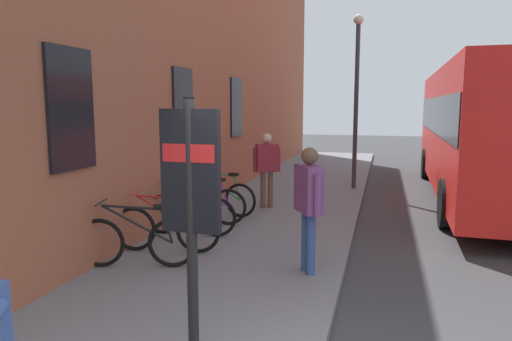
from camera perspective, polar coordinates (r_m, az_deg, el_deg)
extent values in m
plane|color=#38383A|center=(9.54, 18.26, -7.24)|extent=(60.00, 60.00, 0.00)
cube|color=slate|center=(11.67, 4.19, -3.79)|extent=(24.00, 3.50, 0.12)
cube|color=#9E563D|center=(13.13, -3.93, 17.73)|extent=(22.00, 0.60, 9.33)
cube|color=black|center=(6.54, -21.89, 7.05)|extent=(0.90, 0.06, 1.60)
cube|color=black|center=(9.57, -9.01, 7.65)|extent=(0.90, 0.06, 1.60)
cube|color=black|center=(12.84, -2.47, 7.81)|extent=(0.90, 0.06, 1.60)
torus|color=black|center=(7.11, -18.72, -8.46)|extent=(0.25, 0.71, 0.72)
torus|color=black|center=(6.84, -10.28, -8.80)|extent=(0.25, 0.71, 0.72)
cylinder|color=black|center=(6.88, -14.46, -6.46)|extent=(0.30, 0.99, 0.58)
cylinder|color=black|center=(6.84, -15.14, -4.42)|extent=(0.26, 0.83, 0.09)
cylinder|color=black|center=(6.79, -10.96, -6.76)|extent=(0.08, 0.19, 0.51)
cube|color=black|center=(6.74, -11.65, -4.36)|extent=(0.15, 0.22, 0.06)
cylinder|color=black|center=(6.95, -18.55, -3.73)|extent=(0.47, 0.15, 0.02)
torus|color=black|center=(7.73, -14.81, -6.98)|extent=(0.17, 0.72, 0.72)
torus|color=black|center=(7.42, -7.17, -7.40)|extent=(0.17, 0.72, 0.72)
cylinder|color=#B21E1E|center=(7.49, -10.94, -5.18)|extent=(0.20, 1.01, 0.58)
cylinder|color=#B21E1E|center=(7.46, -11.54, -3.29)|extent=(0.17, 0.85, 0.09)
cylinder|color=#B21E1E|center=(7.38, -7.77, -5.50)|extent=(0.06, 0.19, 0.51)
cube|color=black|center=(7.33, -8.38, -3.28)|extent=(0.13, 0.21, 0.06)
cylinder|color=#B21E1E|center=(7.58, -14.62, -2.62)|extent=(0.48, 0.10, 0.02)
torus|color=black|center=(8.63, -11.62, -5.31)|extent=(0.11, 0.72, 0.72)
torus|color=black|center=(8.28, -4.89, -5.74)|extent=(0.11, 0.72, 0.72)
cylinder|color=#B21E1E|center=(8.37, -8.20, -3.71)|extent=(0.11, 1.02, 0.58)
cylinder|color=#B21E1E|center=(8.35, -8.72, -2.01)|extent=(0.09, 0.85, 0.09)
cylinder|color=#B21E1E|center=(8.25, -5.41, -4.02)|extent=(0.05, 0.19, 0.51)
cube|color=black|center=(8.21, -5.94, -2.02)|extent=(0.11, 0.21, 0.06)
cylinder|color=#B21E1E|center=(8.49, -11.42, -1.39)|extent=(0.48, 0.06, 0.02)
torus|color=black|center=(9.29, -9.86, -4.31)|extent=(0.18, 0.72, 0.72)
torus|color=black|center=(9.07, -3.44, -4.52)|extent=(0.18, 0.72, 0.72)
cylinder|color=#8C338C|center=(9.10, -6.56, -2.73)|extent=(0.21, 1.01, 0.58)
cylinder|color=#8C338C|center=(9.08, -7.05, -1.17)|extent=(0.18, 0.85, 0.09)
cylinder|color=#8C338C|center=(9.03, -3.92, -2.95)|extent=(0.07, 0.19, 0.51)
cube|color=black|center=(8.99, -4.41, -1.13)|extent=(0.13, 0.21, 0.06)
cylinder|color=#8C338C|center=(9.17, -9.65, -0.66)|extent=(0.48, 0.10, 0.02)
torus|color=black|center=(10.19, -7.23, -3.16)|extent=(0.18, 0.72, 0.72)
torus|color=black|center=(9.68, -1.95, -3.70)|extent=(0.18, 0.72, 0.72)
cylinder|color=#267F3F|center=(9.86, -4.55, -1.87)|extent=(0.20, 1.01, 0.58)
cylinder|color=#267F3F|center=(9.86, -4.94, -0.41)|extent=(0.18, 0.85, 0.09)
cylinder|color=#267F3F|center=(9.67, -2.36, -2.21)|extent=(0.07, 0.19, 0.51)
cube|color=black|center=(9.66, -2.76, -0.48)|extent=(0.13, 0.21, 0.06)
cylinder|color=#267F3F|center=(10.07, -7.05, 0.17)|extent=(0.48, 0.10, 0.02)
cylinder|color=black|center=(4.22, -7.95, -7.51)|extent=(0.10, 0.10, 2.40)
cube|color=black|center=(4.11, -8.09, -0.11)|extent=(0.10, 0.55, 1.10)
cube|color=red|center=(4.09, -8.14, 2.18)|extent=(0.10, 0.50, 0.16)
cube|color=red|center=(13.32, 26.51, 4.62)|extent=(10.55, 2.73, 3.00)
cube|color=black|center=(13.31, 26.60, 6.16)|extent=(10.34, 2.77, 0.90)
cylinder|color=black|center=(10.00, 22.41, -3.81)|extent=(1.01, 0.27, 1.00)
cylinder|color=black|center=(16.94, 28.35, 0.46)|extent=(1.01, 0.27, 1.00)
cylinder|color=black|center=(16.62, 20.23, 0.80)|extent=(1.01, 0.27, 1.00)
cylinder|color=#334C8C|center=(6.64, 6.16, -8.59)|extent=(0.13, 0.13, 0.87)
cylinder|color=#334C8C|center=(6.48, 6.78, -9.02)|extent=(0.13, 0.13, 0.87)
cube|color=#723F72|center=(6.38, 6.58, -2.26)|extent=(0.56, 0.48, 0.65)
sphere|color=brown|center=(6.31, 6.64, 1.80)|extent=(0.23, 0.23, 0.23)
cylinder|color=#723F72|center=(6.64, 5.61, -2.21)|extent=(0.10, 0.10, 0.58)
cylinder|color=#723F72|center=(6.13, 7.61, -3.10)|extent=(0.10, 0.10, 0.58)
cylinder|color=brown|center=(10.61, 1.78, -2.33)|extent=(0.12, 0.12, 0.84)
cylinder|color=brown|center=(10.57, 0.87, -2.38)|extent=(0.12, 0.12, 0.84)
cube|color=maroon|center=(10.48, 1.34, 1.59)|extent=(0.45, 0.55, 0.63)
sphere|color=#D8AD8C|center=(10.44, 1.35, 3.98)|extent=(0.23, 0.23, 0.23)
cylinder|color=maroon|center=(10.56, 2.77, 1.41)|extent=(0.10, 0.10, 0.56)
cylinder|color=maroon|center=(10.42, -0.11, 1.33)|extent=(0.10, 0.10, 0.56)
cylinder|color=#333338|center=(13.20, 12.24, 7.55)|extent=(0.12, 0.12, 4.52)
sphere|color=silver|center=(13.40, 12.56, 17.77)|extent=(0.28, 0.28, 0.28)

